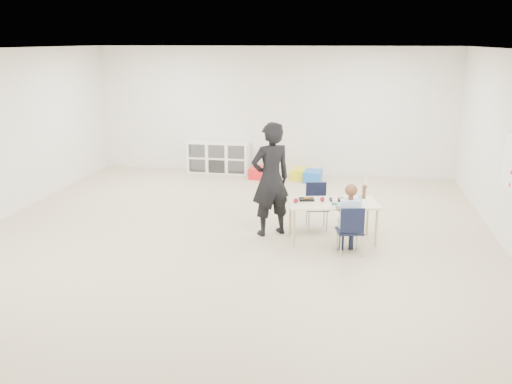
% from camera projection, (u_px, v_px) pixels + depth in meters
% --- Properties ---
extents(room, '(9.00, 9.02, 2.80)m').
position_uv_depth(room, '(228.00, 150.00, 7.77)').
color(room, '#C2B795').
rests_on(room, ground).
extents(table, '(1.43, 0.92, 0.61)m').
position_uv_depth(table, '(332.00, 221.00, 8.11)').
color(table, beige).
rests_on(table, ground).
extents(chair_near, '(0.41, 0.40, 0.73)m').
position_uv_depth(chair_near, '(350.00, 230.00, 7.57)').
color(chair_near, black).
rests_on(chair_near, ground).
extents(chair_far, '(0.41, 0.40, 0.73)m').
position_uv_depth(chair_far, '(317.00, 207.00, 8.62)').
color(chair_far, black).
rests_on(chair_far, ground).
extents(child, '(0.57, 0.57, 1.15)m').
position_uv_depth(child, '(350.00, 216.00, 7.51)').
color(child, '#BCDDFE').
rests_on(child, chair_near).
extents(lunch_tray_near, '(0.25, 0.20, 0.03)m').
position_uv_depth(lunch_tray_near, '(337.00, 200.00, 8.10)').
color(lunch_tray_near, black).
rests_on(lunch_tray_near, table).
extents(lunch_tray_far, '(0.25, 0.20, 0.03)m').
position_uv_depth(lunch_tray_far, '(307.00, 199.00, 8.12)').
color(lunch_tray_far, black).
rests_on(lunch_tray_far, table).
extents(milk_carton, '(0.08, 0.08, 0.10)m').
position_uv_depth(milk_carton, '(335.00, 202.00, 7.87)').
color(milk_carton, white).
rests_on(milk_carton, table).
extents(bread_roll, '(0.09, 0.09, 0.07)m').
position_uv_depth(bread_roll, '(355.00, 202.00, 7.92)').
color(bread_roll, '#B28149').
rests_on(bread_roll, table).
extents(apple_near, '(0.07, 0.07, 0.07)m').
position_uv_depth(apple_near, '(322.00, 199.00, 8.05)').
color(apple_near, maroon).
rests_on(apple_near, table).
extents(apple_far, '(0.07, 0.07, 0.07)m').
position_uv_depth(apple_far, '(296.00, 201.00, 7.97)').
color(apple_far, maroon).
rests_on(apple_far, table).
extents(cubby_shelf, '(1.40, 0.40, 0.70)m').
position_uv_depth(cubby_shelf, '(218.00, 157.00, 12.31)').
color(cubby_shelf, white).
rests_on(cubby_shelf, ground).
extents(rules_poster, '(0.02, 0.60, 0.80)m').
position_uv_depth(rules_poster, '(509.00, 162.00, 7.72)').
color(rules_poster, white).
rests_on(rules_poster, room).
extents(adult, '(0.77, 0.71, 1.76)m').
position_uv_depth(adult, '(271.00, 179.00, 8.23)').
color(adult, black).
rests_on(adult, ground).
extents(bin_red, '(0.44, 0.54, 0.24)m').
position_uv_depth(bin_red, '(260.00, 173.00, 11.87)').
color(bin_red, red).
rests_on(bin_red, ground).
extents(bin_yellow, '(0.39, 0.49, 0.23)m').
position_uv_depth(bin_yellow, '(300.00, 174.00, 11.78)').
color(bin_yellow, gold).
rests_on(bin_yellow, ground).
extents(bin_blue, '(0.39, 0.49, 0.23)m').
position_uv_depth(bin_blue, '(313.00, 176.00, 11.58)').
color(bin_blue, blue).
rests_on(bin_blue, ground).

